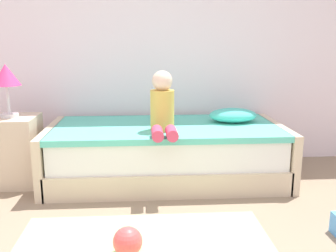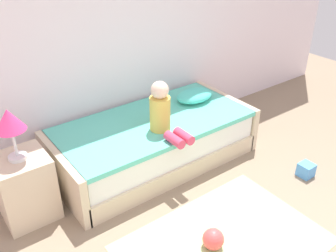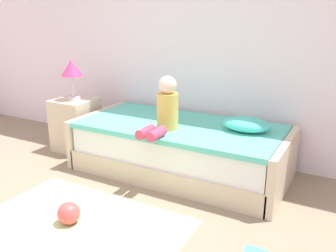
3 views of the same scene
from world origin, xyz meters
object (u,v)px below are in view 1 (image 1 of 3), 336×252
Objects in this scene: child_figure at (163,107)px; pillow at (233,115)px; toy_ball at (128,241)px; bed at (166,153)px; table_lamp at (6,78)px; nightstand at (13,150)px.

child_figure is 1.16× the size of pillow.
bed is at bearing 76.33° from toy_ball.
toy_ball is at bearing -50.18° from table_lamp.
pillow is (0.67, 0.33, -0.14)m from child_figure.
child_figure is (-0.04, -0.23, 0.46)m from bed.
bed is 4.69× the size of table_lamp.
child_figure reaches higher than pillow.
nightstand reaches higher than toy_ball.
pillow is at bearing 26.06° from child_figure.
bed is at bearing -170.96° from pillow.
bed is 12.06× the size of toy_ball.
toy_ball is (1.04, -1.25, -0.21)m from nightstand.
table_lamp is (0.00, 0.00, 0.64)m from nightstand.
nightstand is at bearing 170.87° from child_figure.
table_lamp is 1.02× the size of pillow.
child_figure is (1.31, -0.21, -0.23)m from table_lamp.
bed is 3.52× the size of nightstand.
child_figure is at bearing -9.13° from table_lamp.
nightstand is (-1.35, -0.02, 0.05)m from bed.
child_figure reaches higher than nightstand.
bed reaches higher than toy_ball.
bed is 1.52m from table_lamp.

